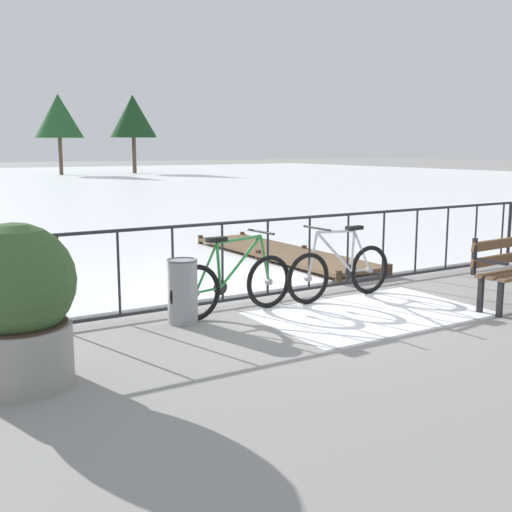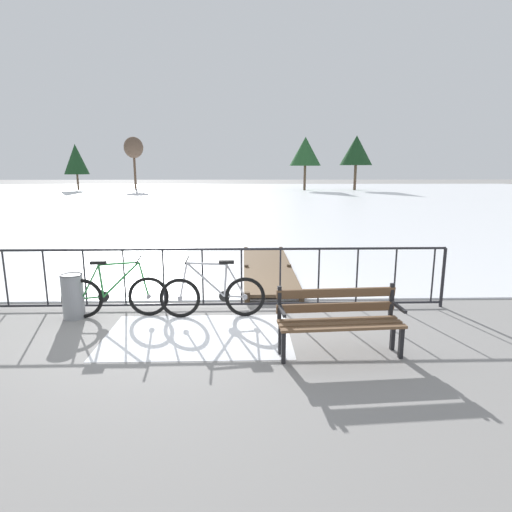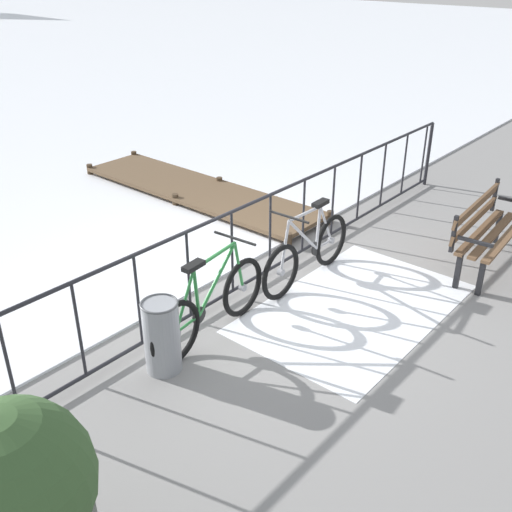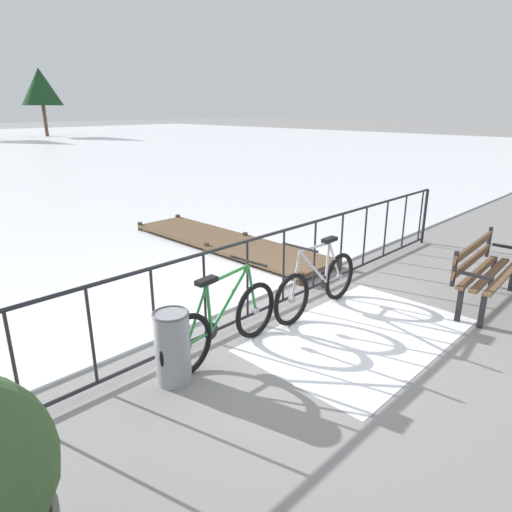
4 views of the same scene
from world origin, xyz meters
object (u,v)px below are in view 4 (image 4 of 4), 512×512
(park_bench, at_px, (483,267))
(trash_bin, at_px, (173,347))
(bicycle_second, at_px, (224,323))
(bicycle_near_railing, at_px, (317,284))

(park_bench, distance_m, trash_bin, 4.26)
(bicycle_second, xyz_separation_m, park_bench, (3.32, -1.47, 0.14))
(bicycle_near_railing, bearing_deg, trash_bin, 179.50)
(park_bench, height_order, trash_bin, park_bench)
(bicycle_second, height_order, park_bench, bicycle_second)
(park_bench, relative_size, trash_bin, 2.22)
(bicycle_near_railing, relative_size, trash_bin, 2.34)
(bicycle_second, distance_m, park_bench, 3.64)
(bicycle_near_railing, xyz_separation_m, park_bench, (1.74, -1.43, 0.14))
(bicycle_near_railing, relative_size, bicycle_second, 1.00)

